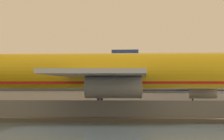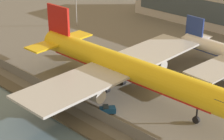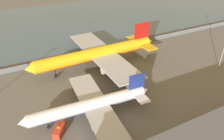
% 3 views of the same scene
% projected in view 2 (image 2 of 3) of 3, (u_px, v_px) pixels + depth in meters
% --- Properties ---
extents(ground_plane, '(500.00, 500.00, 0.00)m').
position_uv_depth(ground_plane, '(121.00, 80.00, 89.52)').
color(ground_plane, '#66635E').
extents(shoreline_seawall, '(320.00, 3.00, 0.50)m').
position_uv_depth(shoreline_seawall, '(52.00, 111.00, 76.05)').
color(shoreline_seawall, '#474238').
rests_on(shoreline_seawall, ground).
extents(perimeter_fence, '(280.00, 0.10, 2.38)m').
position_uv_depth(perimeter_fence, '(69.00, 99.00, 78.60)').
color(perimeter_fence, slate).
rests_on(perimeter_fence, ground).
extents(cargo_jet_yellow, '(57.69, 49.53, 16.02)m').
position_uv_depth(cargo_jet_yellow, '(123.00, 67.00, 81.58)').
color(cargo_jet_yellow, yellow).
rests_on(cargo_jet_yellow, ground).
extents(baggage_tug, '(3.17, 3.53, 1.80)m').
position_uv_depth(baggage_tug, '(107.00, 110.00, 75.29)').
color(baggage_tug, '#19519E').
rests_on(baggage_tug, ground).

